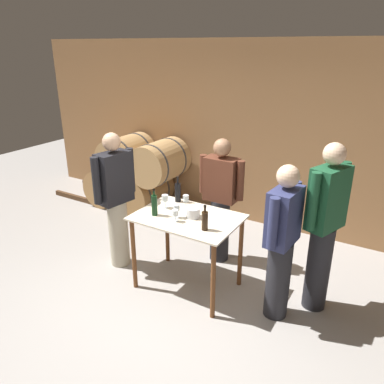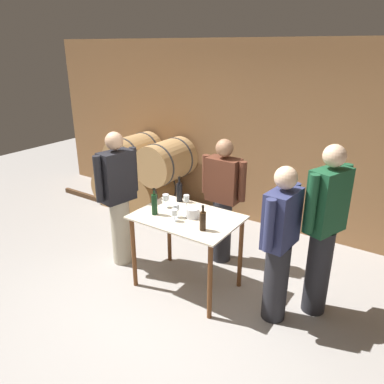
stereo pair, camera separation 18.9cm
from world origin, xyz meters
name	(u,v)px [view 2 (the right image)]	position (x,y,z in m)	size (l,w,h in m)	color
ground_plane	(166,305)	(0.00, 0.00, 0.00)	(14.00, 14.00, 0.00)	#9E9993
back_wall	(266,138)	(0.00, 2.43, 1.35)	(8.40, 0.05, 2.70)	#996B42
barrel_rack	(143,173)	(-1.95, 1.92, 0.59)	(2.94, 0.83, 1.23)	#4C331E
tasting_table	(187,229)	(-0.01, 0.42, 0.73)	(1.12, 0.78, 0.88)	beige
wine_bottle_far_left	(154,204)	(-0.34, 0.27, 1.01)	(0.06, 0.06, 0.30)	black
wine_bottle_left	(179,192)	(-0.33, 0.72, 1.00)	(0.07, 0.07, 0.31)	black
wine_bottle_center	(203,220)	(0.30, 0.25, 0.99)	(0.06, 0.06, 0.27)	black
wine_glass_near_left	(166,198)	(-0.35, 0.49, 1.00)	(0.07, 0.07, 0.16)	silver
wine_glass_near_center	(186,199)	(-0.14, 0.59, 1.00)	(0.07, 0.07, 0.16)	silver
wine_glass_near_right	(176,208)	(-0.10, 0.34, 0.99)	(0.07, 0.07, 0.15)	silver
wine_glass_far_side	(174,213)	(-0.06, 0.26, 0.98)	(0.07, 0.07, 0.13)	silver
ice_bucket	(193,213)	(0.05, 0.44, 0.93)	(0.15, 0.15, 0.10)	silver
person_host	(223,199)	(0.02, 1.15, 0.84)	(0.59, 0.24, 1.59)	#232328
person_visitor_with_scarf	(118,197)	(-1.00, 0.40, 0.89)	(0.29, 0.58, 1.69)	#B7AD93
person_visitor_bearded	(324,229)	(1.33, 0.81, 0.95)	(0.34, 0.56, 1.78)	#232328
person_visitor_near_door	(279,243)	(1.02, 0.47, 0.85)	(0.25, 0.59, 1.62)	#232328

